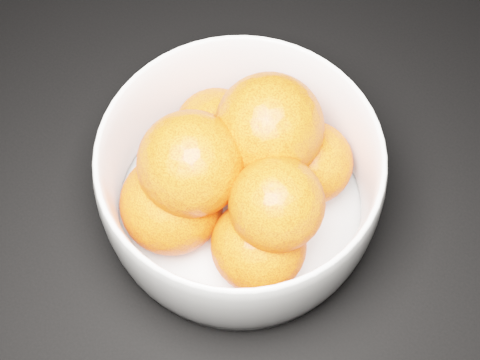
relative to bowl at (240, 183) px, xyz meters
The scene contains 2 objects.
bowl is the anchor object (origin of this frame).
orange_pile 0.01m from the bowl, 143.67° to the right, with size 0.16×0.17×0.12m.
Camera 1 is at (-0.04, 0.03, 0.51)m, focal length 50.00 mm.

